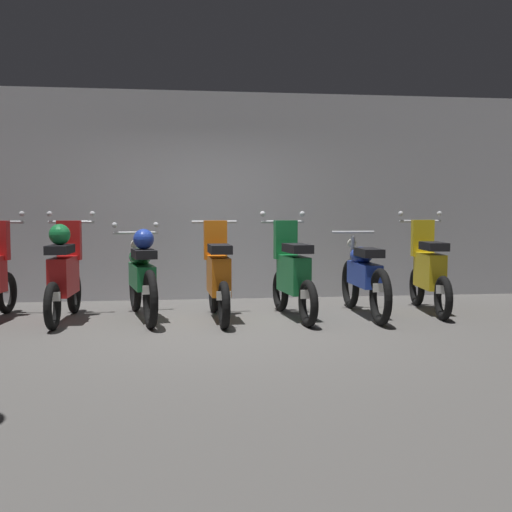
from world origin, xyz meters
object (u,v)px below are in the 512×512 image
object	(u,v)px
motorbike_slot_1	(64,273)
motorbike_slot_6	(429,271)
motorbike_slot_3	(218,276)
motorbike_slot_4	(292,274)
motorbike_slot_2	(142,275)
motorbike_slot_5	(364,276)

from	to	relation	value
motorbike_slot_1	motorbike_slot_6	xyz separation A→B (m)	(4.50, 0.06, -0.04)
motorbike_slot_1	motorbike_slot_6	distance (m)	4.50
motorbike_slot_3	motorbike_slot_6	size ratio (longest dim) A/B	1.00
motorbike_slot_4	motorbike_slot_3	bearing A→B (deg)	-179.76
motorbike_slot_2	motorbike_slot_5	bearing A→B (deg)	-2.62
motorbike_slot_4	motorbike_slot_1	bearing A→B (deg)	176.87
motorbike_slot_4	motorbike_slot_5	xyz separation A→B (m)	(0.90, 0.05, -0.04)
motorbike_slot_1	motorbike_slot_5	distance (m)	3.60
motorbike_slot_2	motorbike_slot_6	xyz separation A→B (m)	(3.60, 0.04, -0.00)
motorbike_slot_4	motorbike_slot_6	world-z (taller)	same
motorbike_slot_1	motorbike_slot_4	distance (m)	2.70
motorbike_slot_1	motorbike_slot_3	distance (m)	1.80
motorbike_slot_4	motorbike_slot_5	bearing A→B (deg)	3.08
motorbike_slot_2	motorbike_slot_5	size ratio (longest dim) A/B	0.99
motorbike_slot_3	motorbike_slot_6	bearing A→B (deg)	4.50
motorbike_slot_2	motorbike_slot_3	world-z (taller)	motorbike_slot_3
motorbike_slot_2	motorbike_slot_4	bearing A→B (deg)	-5.47
motorbike_slot_2	motorbike_slot_4	xyz separation A→B (m)	(1.80, -0.17, -0.00)
motorbike_slot_1	motorbike_slot_3	xyz separation A→B (m)	(1.80, -0.15, -0.04)
motorbike_slot_3	motorbike_slot_5	distance (m)	1.80
motorbike_slot_2	motorbike_slot_6	size ratio (longest dim) A/B	1.15
motorbike_slot_3	motorbike_slot_6	xyz separation A→B (m)	(2.70, 0.21, 0.00)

